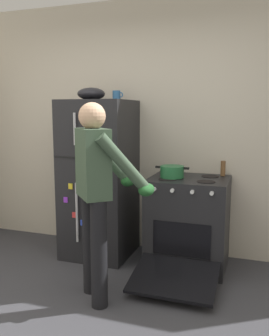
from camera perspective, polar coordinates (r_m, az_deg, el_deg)
kitchen_wall_back at (r=4.01m, az=2.26°, el=6.31°), size 6.00×0.10×2.70m
refrigerator at (r=3.86m, az=-5.51°, el=-1.71°), size 0.68×0.72×1.64m
stove_range at (r=3.66m, az=8.38°, el=-8.61°), size 0.76×1.20×0.89m
person_cook at (r=2.88m, az=-5.82°, el=-2.68°), size 0.66×0.69×1.60m
red_pot at (r=3.54m, az=5.92°, el=-0.57°), size 0.33×0.23×0.11m
coffee_mug at (r=3.77m, az=-2.81°, el=11.35°), size 0.11×0.08×0.10m
pepper_mill at (r=3.71m, az=13.74°, el=-0.07°), size 0.05×0.05×0.15m
mixing_bowl at (r=3.83m, az=-6.82°, el=11.50°), size 0.28×0.28×0.13m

